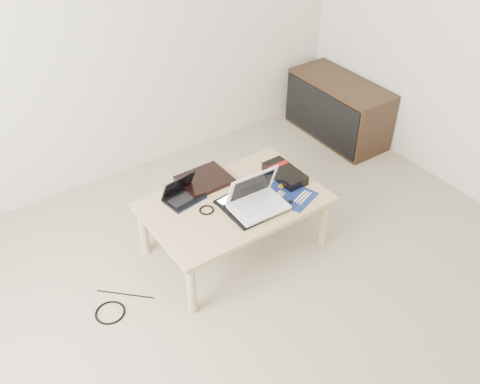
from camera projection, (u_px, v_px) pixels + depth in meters
ground at (276, 345)px, 2.94m from camera, size 4.00×4.00×0.00m
room_shell at (295, 58)px, 1.91m from camera, size 4.20×4.20×2.70m
coffee_table at (234, 207)px, 3.33m from camera, size 1.10×0.70×0.40m
media_cabinet at (338, 109)px, 4.52m from camera, size 0.41×0.90×0.50m
book at (204, 180)px, 3.45m from camera, size 0.32×0.27×0.03m
netbook at (183, 194)px, 3.30m from camera, size 0.26×0.20×0.16m
tablet at (236, 201)px, 3.29m from camera, size 0.25×0.20×0.01m
remote at (248, 191)px, 3.36m from camera, size 0.05×0.20×0.02m
neoprene_sleeve at (255, 208)px, 3.23m from camera, size 0.34×0.25×0.02m
white_laptop at (257, 199)px, 3.20m from camera, size 0.33×0.24×0.23m
motherboard at (289, 194)px, 3.35m from camera, size 0.32×0.36×0.01m
gpu_box at (285, 174)px, 3.47m from camera, size 0.15×0.30×0.07m
cable_coil at (207, 210)px, 3.22m from camera, size 0.11×0.11×0.01m
floor_cable_coil at (110, 313)px, 3.11m from camera, size 0.23×0.23×0.01m
floor_cable_trail at (125, 294)px, 3.22m from camera, size 0.26×0.25×0.01m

